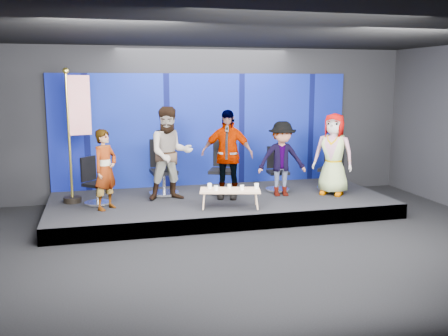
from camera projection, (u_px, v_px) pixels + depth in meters
The scene contains 21 objects.
ground at pixel (256, 249), 8.21m from camera, with size 10.00×10.00×0.00m, color black.
room_walls at pixel (258, 101), 7.79m from camera, with size 10.02×8.02×3.51m.
riser at pixel (220, 204), 10.57m from camera, with size 7.00×3.00×0.30m, color black.
backdrop at pixel (205, 130), 11.70m from camera, with size 7.00×0.08×2.60m, color #080F65.
chair_a at pixel (95, 189), 9.93m from camera, with size 0.76×0.76×0.95m.
panelist_a at pixel (105, 170), 9.47m from camera, with size 0.56×0.37×1.54m, color black.
chair_b at pixel (163, 177), 10.77m from camera, with size 0.71×0.71×1.19m.
panelist_b at pixel (170, 154), 10.21m from camera, with size 0.94×0.73×1.92m, color black.
chair_c at pixel (222, 176), 10.93m from camera, with size 0.85×0.85×1.15m.
panelist_c at pixel (227, 154), 10.34m from camera, with size 1.09×0.45×1.86m, color black.
chair_d at pixel (277, 176), 11.17m from camera, with size 0.61×0.61×0.99m.
panelist_d at pixel (282, 159), 10.59m from camera, with size 1.03×0.59×1.60m, color black.
chair_e at pixel (331, 174), 11.29m from camera, with size 0.86×0.86×1.09m.
panelist_e at pixel (333, 154), 10.71m from camera, with size 0.86×0.56×1.76m, color black.
coffee_table at pixel (230, 191), 9.66m from camera, with size 1.24×0.76×0.36m.
mug_a at pixel (210, 186), 9.74m from camera, with size 0.09×0.09×0.10m, color white.
mug_b at pixel (216, 188), 9.56m from camera, with size 0.08×0.08×0.10m, color white.
mug_c at pixel (229, 186), 9.75m from camera, with size 0.07×0.07×0.08m, color white.
mug_d at pixel (242, 188), 9.61m from camera, with size 0.08×0.08×0.09m, color white.
mug_e at pixel (257, 186), 9.74m from camera, with size 0.09×0.09×0.10m, color white.
flag_stand at pixel (76, 132), 9.93m from camera, with size 0.62×0.36×2.69m.
Camera 1 is at (-2.46, -7.48, 2.74)m, focal length 40.00 mm.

